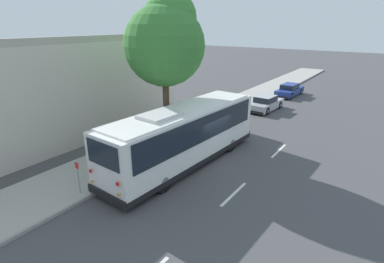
# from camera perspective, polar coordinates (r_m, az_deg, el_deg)

# --- Properties ---
(ground_plane) EXTENTS (160.00, 160.00, 0.00)m
(ground_plane) POSITION_cam_1_polar(r_m,az_deg,el_deg) (17.37, 2.74, -5.21)
(ground_plane) COLOR #474749
(sidewalk_slab) EXTENTS (80.00, 3.66, 0.15)m
(sidewalk_slab) POSITION_cam_1_polar(r_m,az_deg,el_deg) (19.58, -7.30, -2.12)
(sidewalk_slab) COLOR #A3A099
(sidewalk_slab) RESTS_ON ground
(curb_strip) EXTENTS (80.00, 0.14, 0.15)m
(curb_strip) POSITION_cam_1_polar(r_m,az_deg,el_deg) (18.45, -2.87, -3.40)
(curb_strip) COLOR gray
(curb_strip) RESTS_ON ground
(shuttle_bus) EXTENTS (10.72, 3.10, 3.34)m
(shuttle_bus) POSITION_cam_1_polar(r_m,az_deg,el_deg) (16.10, -1.47, -0.36)
(shuttle_bus) COLOR white
(shuttle_bus) RESTS_ON ground
(parked_sedan_silver) EXTENTS (4.36, 1.98, 1.32)m
(parked_sedan_silver) POSITION_cam_1_polar(r_m,az_deg,el_deg) (27.64, 13.83, 5.20)
(parked_sedan_silver) COLOR #A8AAAF
(parked_sedan_silver) RESTS_ON ground
(parked_sedan_blue) EXTENTS (4.72, 1.84, 1.30)m
(parked_sedan_blue) POSITION_cam_1_polar(r_m,az_deg,el_deg) (34.04, 18.09, 7.49)
(parked_sedan_blue) COLOR navy
(parked_sedan_blue) RESTS_ON ground
(street_tree) EXTENTS (4.61, 4.61, 9.02)m
(street_tree) POSITION_cam_1_polar(r_m,az_deg,el_deg) (17.72, -5.03, 16.97)
(street_tree) COLOR brown
(street_tree) RESTS_ON sidewalk_slab
(sign_post_near) EXTENTS (0.06, 0.22, 1.52)m
(sign_post_near) POSITION_cam_1_polar(r_m,az_deg,el_deg) (14.32, -20.83, -8.22)
(sign_post_near) COLOR gray
(sign_post_near) RESTS_ON sidewalk_slab
(sign_post_far) EXTENTS (0.06, 0.06, 1.37)m
(sign_post_far) POSITION_cam_1_polar(r_m,az_deg,el_deg) (15.01, -16.85, -6.82)
(sign_post_far) COLOR gray
(sign_post_far) RESTS_ON sidewalk_slab
(fire_hydrant) EXTENTS (0.22, 0.22, 0.81)m
(fire_hydrant) POSITION_cam_1_polar(r_m,az_deg,el_deg) (22.74, 4.78, 2.41)
(fire_hydrant) COLOR red
(fire_hydrant) RESTS_ON sidewalk_slab
(building_backdrop) EXTENTS (22.51, 6.69, 6.68)m
(building_backdrop) POSITION_cam_1_polar(r_m,az_deg,el_deg) (21.37, -30.11, 5.85)
(building_backdrop) COLOR beige
(building_backdrop) RESTS_ON ground
(lane_stripe_mid) EXTENTS (2.40, 0.14, 0.01)m
(lane_stripe_mid) POSITION_cam_1_polar(r_m,az_deg,el_deg) (14.14, 7.96, -11.70)
(lane_stripe_mid) COLOR silver
(lane_stripe_mid) RESTS_ON ground
(lane_stripe_ahead) EXTENTS (2.40, 0.14, 0.01)m
(lane_stripe_ahead) POSITION_cam_1_polar(r_m,az_deg,el_deg) (19.15, 16.19, -3.55)
(lane_stripe_ahead) COLOR silver
(lane_stripe_ahead) RESTS_ON ground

